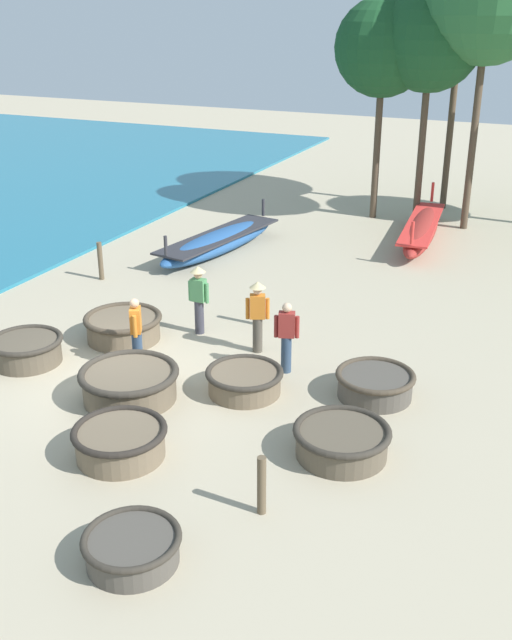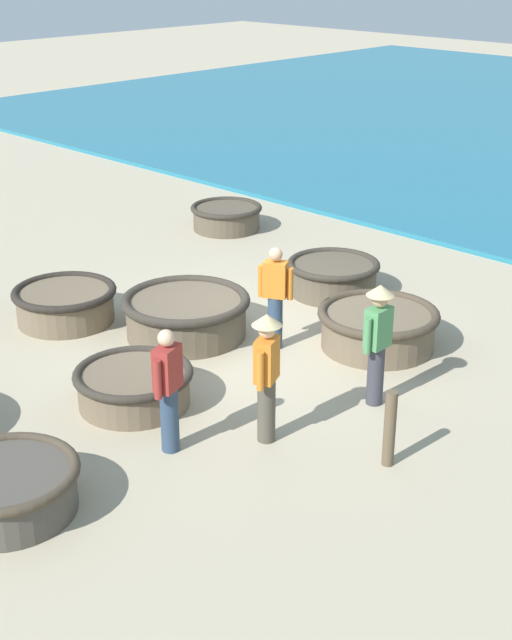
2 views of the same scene
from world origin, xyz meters
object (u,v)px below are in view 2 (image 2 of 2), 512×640
at_px(coracle_front_left, 186,314).
at_px(fisherman_with_hat, 168,388).
at_px(coracle_beside_post, 333,276).
at_px(coracle_front_right, 226,216).
at_px(coracle_weathered, 65,303).
at_px(fisherman_standing_left, 275,295).
at_px(coracle_upturned, 378,327).
at_px(fisherman_standing_right, 267,370).
at_px(mooring_post_shoreline, 390,429).
at_px(fisherman_crouching, 378,337).
at_px(coracle_nearest, 134,385).
at_px(coracle_far_right, 7,488).

distance_m(coracle_front_left, fisherman_with_hat, 3.39).
height_order(coracle_beside_post, coracle_front_right, coracle_beside_post).
xyz_separation_m(coracle_weathered, fisherman_standing_left, (-1.60, 3.08, 0.53)).
bearing_deg(coracle_upturned, fisherman_standing_right, 12.09).
height_order(coracle_weathered, coracle_upturned, coracle_upturned).
bearing_deg(fisherman_with_hat, coracle_beside_post, -160.45).
height_order(coracle_upturned, mooring_post_shoreline, mooring_post_shoreline).
xyz_separation_m(fisherman_standing_left, fisherman_standing_right, (2.03, 1.75, 0.12)).
xyz_separation_m(coracle_front_right, fisherman_crouching, (3.96, 6.88, 0.68)).
relative_size(coracle_nearest, coracle_upturned, 0.87).
distance_m(fisherman_standing_right, mooring_post_shoreline, 1.59).
bearing_deg(coracle_nearest, coracle_upturned, 161.81).
bearing_deg(mooring_post_shoreline, coracle_upturned, -140.82).
bearing_deg(coracle_beside_post, coracle_front_left, -9.27).
bearing_deg(fisherman_crouching, fisherman_with_hat, -21.59).
bearing_deg(mooring_post_shoreline, coracle_nearest, -70.88).
relative_size(fisherman_standing_left, fisherman_with_hat, 1.00).
bearing_deg(coracle_far_right, coracle_weathered, -131.51).
xyz_separation_m(coracle_front_left, coracle_nearest, (1.96, 1.17, -0.08)).
bearing_deg(coracle_front_right, coracle_front_left, 39.38).
distance_m(coracle_front_right, coracle_nearest, 7.72).
xyz_separation_m(coracle_front_left, coracle_weathered, (0.97, -1.79, -0.04)).
bearing_deg(coracle_nearest, fisherman_with_hat, 71.02).
bearing_deg(fisherman_standing_left, coracle_beside_post, -160.92).
relative_size(coracle_front_left, coracle_upturned, 1.09).
relative_size(coracle_front_left, fisherman_standing_left, 1.26).
height_order(coracle_weathered, fisherman_standing_right, fisherman_standing_right).
xyz_separation_m(coracle_far_right, coracle_nearest, (-2.44, -0.90, -0.01)).
height_order(coracle_front_right, coracle_upturned, coracle_upturned).
xyz_separation_m(fisherman_with_hat, mooring_post_shoreline, (-1.55, 2.06, -0.36)).
xyz_separation_m(coracle_far_right, fisherman_crouching, (-4.65, 1.34, 0.67)).
height_order(coracle_beside_post, fisherman_standing_right, fisherman_standing_right).
distance_m(coracle_front_left, coracle_front_right, 5.46).
xyz_separation_m(fisherman_with_hat, fisherman_crouching, (-2.63, 1.04, 0.12)).
height_order(coracle_beside_post, coracle_upturned, coracle_upturned).
bearing_deg(coracle_front_left, coracle_front_right, -140.62).
bearing_deg(fisherman_crouching, coracle_front_right, -119.93).
xyz_separation_m(fisherman_crouching, mooring_post_shoreline, (1.09, 1.02, -0.48)).
bearing_deg(fisherman_standing_left, fisherman_standing_right, 40.75).
bearing_deg(fisherman_standing_right, fisherman_crouching, 167.38).
relative_size(coracle_weathered, coracle_upturned, 0.91).
distance_m(coracle_front_right, fisherman_standing_left, 5.98).
distance_m(fisherman_crouching, fisherman_standing_right, 1.71).
bearing_deg(coracle_far_right, mooring_post_shoreline, 146.50).
distance_m(coracle_far_right, mooring_post_shoreline, 4.28).
xyz_separation_m(coracle_beside_post, coracle_front_left, (2.95, -0.48, 0.04)).
xyz_separation_m(coracle_far_right, coracle_beside_post, (-7.34, -1.59, 0.02)).
relative_size(coracle_upturned, mooring_post_shoreline, 1.91).
relative_size(coracle_beside_post, coracle_upturned, 0.88).
bearing_deg(coracle_upturned, fisherman_crouching, 35.80).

